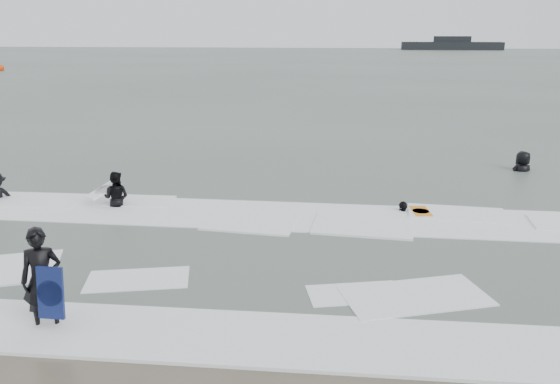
# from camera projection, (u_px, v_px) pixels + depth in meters

# --- Properties ---
(ground) EXTENTS (320.00, 320.00, 0.00)m
(ground) POSITION_uv_depth(u_px,v_px,m) (249.00, 322.00, 10.33)
(ground) COLOR brown
(ground) RESTS_ON ground
(sea) EXTENTS (320.00, 320.00, 0.00)m
(sea) POSITION_uv_depth(u_px,v_px,m) (335.00, 64.00, 86.46)
(sea) COLOR #47544C
(sea) RESTS_ON ground
(surfer_centre) EXTENTS (0.83, 0.68, 1.98)m
(surfer_centre) POSITION_uv_depth(u_px,v_px,m) (48.00, 327.00, 10.15)
(surfer_centre) COLOR black
(surfer_centre) RESTS_ON ground
(surfer_wading) EXTENTS (0.84, 0.66, 1.70)m
(surfer_wading) POSITION_uv_depth(u_px,v_px,m) (117.00, 207.00, 17.03)
(surfer_wading) COLOR black
(surfer_wading) RESTS_ON ground
(surfer_right_near) EXTENTS (0.80, 0.95, 1.53)m
(surfer_right_near) POSITION_uv_depth(u_px,v_px,m) (403.00, 213.00, 16.48)
(surfer_right_near) COLOR black
(surfer_right_near) RESTS_ON ground
(surfer_right_far) EXTENTS (1.13, 0.92, 1.98)m
(surfer_right_far) POSITION_uv_depth(u_px,v_px,m) (521.00, 172.00, 21.22)
(surfer_right_far) COLOR black
(surfer_right_far) RESTS_ON ground
(surf_foam) EXTENTS (30.03, 9.06, 0.09)m
(surf_foam) POSITION_uv_depth(u_px,v_px,m) (274.00, 246.00, 13.84)
(surf_foam) COLOR white
(surf_foam) RESTS_ON ground
(bodyboards) EXTENTS (10.50, 8.18, 1.25)m
(bodyboards) POSITION_uv_depth(u_px,v_px,m) (213.00, 221.00, 14.33)
(bodyboards) COLOR #101A4D
(bodyboards) RESTS_ON ground
(buoy) EXTENTS (1.00, 1.00, 1.65)m
(buoy) POSITION_uv_depth(u_px,v_px,m) (0.00, 68.00, 72.57)
(buoy) COLOR red
(buoy) RESTS_ON ground
(vessel_horizon) EXTENTS (26.41, 4.72, 3.58)m
(vessel_horizon) POSITION_uv_depth(u_px,v_px,m) (452.00, 45.00, 147.35)
(vessel_horizon) COLOR black
(vessel_horizon) RESTS_ON ground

